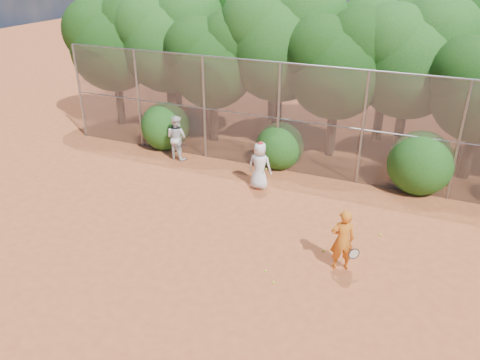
% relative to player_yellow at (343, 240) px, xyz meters
% --- Properties ---
extents(ground, '(80.00, 80.00, 0.00)m').
position_rel_player_yellow_xyz_m(ground, '(-2.55, -0.82, -0.85)').
color(ground, '#A54B25').
rests_on(ground, ground).
extents(fence_back, '(20.05, 0.09, 4.03)m').
position_rel_player_yellow_xyz_m(fence_back, '(-2.67, 5.18, 1.20)').
color(fence_back, gray).
rests_on(fence_back, ground).
extents(tree_0, '(4.38, 3.81, 6.00)m').
position_rel_player_yellow_xyz_m(tree_0, '(-11.99, 7.22, 3.08)').
color(tree_0, black).
rests_on(tree_0, ground).
extents(tree_1, '(4.64, 4.03, 6.35)m').
position_rel_player_yellow_xyz_m(tree_1, '(-9.49, 7.72, 3.31)').
color(tree_1, black).
rests_on(tree_1, ground).
extents(tree_2, '(3.99, 3.47, 5.47)m').
position_rel_player_yellow_xyz_m(tree_2, '(-7.00, 7.01, 2.73)').
color(tree_2, black).
rests_on(tree_2, ground).
extents(tree_3, '(4.89, 4.26, 6.70)m').
position_rel_player_yellow_xyz_m(tree_3, '(-4.49, 8.02, 3.54)').
color(tree_3, black).
rests_on(tree_3, ground).
extents(tree_4, '(4.19, 3.64, 5.73)m').
position_rel_player_yellow_xyz_m(tree_4, '(-1.99, 7.41, 2.91)').
color(tree_4, black).
rests_on(tree_4, ground).
extents(tree_5, '(4.51, 3.92, 6.17)m').
position_rel_player_yellow_xyz_m(tree_5, '(0.51, 8.22, 3.20)').
color(tree_5, black).
rests_on(tree_5, ground).
extents(tree_9, '(4.83, 4.20, 6.62)m').
position_rel_player_yellow_xyz_m(tree_9, '(-10.49, 10.02, 3.49)').
color(tree_9, black).
rests_on(tree_9, ground).
extents(tree_10, '(5.15, 4.48, 7.06)m').
position_rel_player_yellow_xyz_m(tree_10, '(-5.48, 10.22, 3.78)').
color(tree_10, black).
rests_on(tree_10, ground).
extents(tree_11, '(4.64, 4.03, 6.35)m').
position_rel_player_yellow_xyz_m(tree_11, '(-0.49, 9.82, 3.31)').
color(tree_11, black).
rests_on(tree_11, ground).
extents(bush_0, '(2.00, 2.00, 2.00)m').
position_rel_player_yellow_xyz_m(bush_0, '(-8.55, 5.48, 0.15)').
color(bush_0, '#164711').
rests_on(bush_0, ground).
extents(bush_1, '(1.80, 1.80, 1.80)m').
position_rel_player_yellow_xyz_m(bush_1, '(-3.55, 5.48, 0.05)').
color(bush_1, '#164711').
rests_on(bush_1, ground).
extents(bush_2, '(2.20, 2.20, 2.20)m').
position_rel_player_yellow_xyz_m(bush_2, '(1.45, 5.48, 0.25)').
color(bush_2, '#164711').
rests_on(bush_2, ground).
extents(player_yellow, '(0.85, 0.63, 1.70)m').
position_rel_player_yellow_xyz_m(player_yellow, '(0.00, 0.00, 0.00)').
color(player_yellow, orange).
rests_on(player_yellow, ground).
extents(player_teen, '(0.83, 0.55, 1.71)m').
position_rel_player_yellow_xyz_m(player_teen, '(-3.58, 3.46, -0.00)').
color(player_teen, silver).
rests_on(player_teen, ground).
extents(player_white, '(0.96, 0.85, 1.77)m').
position_rel_player_yellow_xyz_m(player_white, '(-7.49, 4.58, 0.03)').
color(player_white, silver).
rests_on(player_white, ground).
extents(ball_0, '(0.07, 0.07, 0.07)m').
position_rel_player_yellow_xyz_m(ball_0, '(-0.56, 0.53, -0.82)').
color(ball_0, '#BADC28').
rests_on(ball_0, ground).
extents(ball_1, '(0.07, 0.07, 0.07)m').
position_rel_player_yellow_xyz_m(ball_1, '(0.77, 1.96, -0.82)').
color(ball_1, '#BADC28').
rests_on(ball_1, ground).
extents(ball_2, '(0.07, 0.07, 0.07)m').
position_rel_player_yellow_xyz_m(ball_2, '(-1.35, -1.30, -0.82)').
color(ball_2, '#BADC28').
rests_on(ball_2, ground).
extents(ball_3, '(0.07, 0.07, 0.07)m').
position_rel_player_yellow_xyz_m(ball_3, '(0.31, 0.60, -0.82)').
color(ball_3, '#BADC28').
rests_on(ball_3, ground).
extents(ball_4, '(0.07, 0.07, 0.07)m').
position_rel_player_yellow_xyz_m(ball_4, '(-1.71, -0.94, -0.82)').
color(ball_4, '#BADC28').
rests_on(ball_4, ground).
extents(ball_5, '(0.07, 0.07, 0.07)m').
position_rel_player_yellow_xyz_m(ball_5, '(-0.50, 2.57, -0.82)').
color(ball_5, '#BADC28').
rests_on(ball_5, ground).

